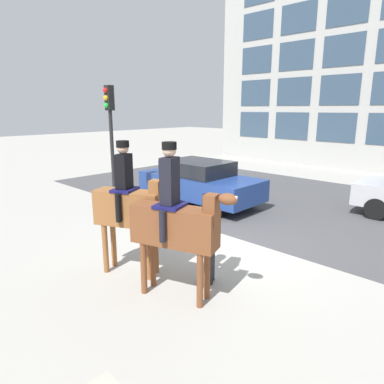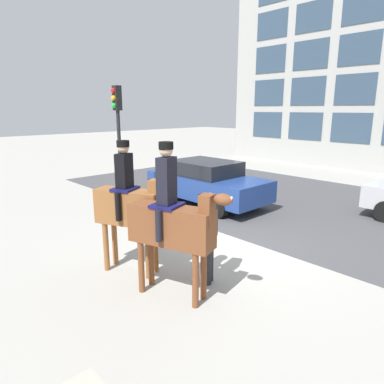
# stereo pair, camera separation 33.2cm
# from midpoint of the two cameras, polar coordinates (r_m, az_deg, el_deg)

# --- Properties ---
(ground_plane) EXTENTS (80.00, 80.00, 0.00)m
(ground_plane) POSITION_cam_midpoint_polar(r_m,az_deg,el_deg) (8.40, 7.63, -8.89)
(ground_plane) COLOR #9E9B93
(road_surface) EXTENTS (20.97, 8.50, 0.01)m
(road_surface) POSITION_cam_midpoint_polar(r_m,az_deg,el_deg) (12.29, 21.75, -2.44)
(road_surface) COLOR #444447
(road_surface) RESTS_ON ground_plane
(mounted_horse_lead) EXTENTS (1.63, 0.99, 2.64)m
(mounted_horse_lead) POSITION_cam_midpoint_polar(r_m,az_deg,el_deg) (6.72, -8.93, -2.07)
(mounted_horse_lead) COLOR brown
(mounted_horse_lead) RESTS_ON ground_plane
(mounted_horse_companion) EXTENTS (1.85, 0.90, 2.70)m
(mounted_horse_companion) POSITION_cam_midpoint_polar(r_m,az_deg,el_deg) (5.75, -1.60, -4.97)
(mounted_horse_companion) COLOR brown
(mounted_horse_companion) RESTS_ON ground_plane
(pedestrian_bystander) EXTENTS (0.74, 0.75, 1.75)m
(pedestrian_bystander) POSITION_cam_midpoint_polar(r_m,az_deg,el_deg) (6.32, 4.31, -6.50)
(pedestrian_bystander) COLOR #232328
(pedestrian_bystander) RESTS_ON ground_plane
(street_car_near_lane) EXTENTS (4.32, 1.97, 1.49)m
(street_car_near_lane) POSITION_cam_midpoint_polar(r_m,az_deg,el_deg) (11.75, 3.28, 1.69)
(street_car_near_lane) COLOR navy
(street_car_near_lane) RESTS_ON ground_plane
(traffic_light) EXTENTS (0.24, 0.29, 3.88)m
(traffic_light) POSITION_cam_midpoint_polar(r_m,az_deg,el_deg) (10.78, -11.33, 10.25)
(traffic_light) COLOR black
(traffic_light) RESTS_ON ground_plane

